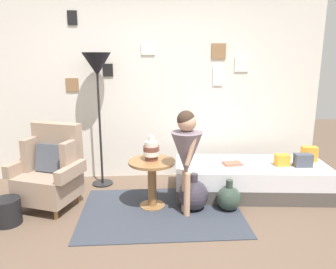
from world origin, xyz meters
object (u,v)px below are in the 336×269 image
at_px(floor_lamp, 97,71).
at_px(demijohn_far, 229,198).
at_px(side_table, 152,174).
at_px(book_on_daybed, 232,164).
at_px(armchair, 51,170).
at_px(daybed, 250,178).
at_px(magazine_basket, 7,211).
at_px(vase_striped, 151,150).
at_px(person_child, 186,149).
at_px(demijohn_near, 193,195).

distance_m(floor_lamp, demijohn_far, 2.27).
xyz_separation_m(side_table, book_on_daybed, (1.01, 0.28, 0.01)).
bearing_deg(armchair, daybed, 4.55).
xyz_separation_m(demijohn_far, magazine_basket, (-2.41, -0.16, -0.01)).
bearing_deg(side_table, magazine_basket, -168.52).
bearing_deg(magazine_basket, vase_striped, 12.64).
bearing_deg(armchair, vase_striped, -3.72).
relative_size(armchair, person_child, 0.82).
bearing_deg(daybed, person_child, -149.97).
height_order(demijohn_near, magazine_basket, demijohn_near).
bearing_deg(floor_lamp, person_child, -42.49).
xyz_separation_m(side_table, floor_lamp, (-0.67, 0.74, 1.14)).
bearing_deg(magazine_basket, person_child, 2.83).
bearing_deg(vase_striped, daybed, 11.99).
bearing_deg(demijohn_far, floor_lamp, 150.16).
bearing_deg(book_on_daybed, demijohn_near, -144.65).
bearing_deg(person_child, daybed, 30.03).
xyz_separation_m(floor_lamp, demijohn_far, (1.55, -0.89, -1.40)).
bearing_deg(book_on_daybed, armchair, -175.52).
distance_m(vase_striped, floor_lamp, 1.30).
relative_size(armchair, demijohn_far, 2.65).
xyz_separation_m(daybed, demijohn_far, (-0.39, -0.45, -0.05)).
distance_m(daybed, book_on_daybed, 0.33).
bearing_deg(floor_lamp, vase_striped, -46.58).
xyz_separation_m(daybed, vase_striped, (-1.27, -0.27, 0.48)).
relative_size(vase_striped, demijohn_far, 0.76).
xyz_separation_m(person_child, magazine_basket, (-1.90, -0.09, -0.62)).
bearing_deg(armchair, demijohn_near, -7.52).
bearing_deg(armchair, person_child, -11.88).
xyz_separation_m(vase_striped, magazine_basket, (-1.53, -0.34, -0.54)).
distance_m(armchair, floor_lamp, 1.37).
bearing_deg(daybed, magazine_basket, -167.66).
relative_size(armchair, book_on_daybed, 4.41).
relative_size(armchair, floor_lamp, 0.55).
height_order(side_table, floor_lamp, floor_lamp).
relative_size(daybed, side_table, 3.48).
distance_m(book_on_daybed, demijohn_near, 0.71).
xyz_separation_m(side_table, demijohn_near, (0.47, -0.11, -0.22)).
bearing_deg(armchair, floor_lamp, 51.86).
bearing_deg(demijohn_near, side_table, 166.89).
xyz_separation_m(person_child, demijohn_near, (0.10, 0.11, -0.58)).
bearing_deg(vase_striped, book_on_daybed, 13.62).
xyz_separation_m(daybed, floor_lamp, (-1.94, 0.44, 1.34)).
height_order(daybed, vase_striped, vase_striped).
bearing_deg(vase_striped, person_child, -33.57).
bearing_deg(person_child, side_table, 149.60).
height_order(armchair, daybed, armchair).
xyz_separation_m(armchair, floor_lamp, (0.50, 0.63, 1.11)).
distance_m(armchair, person_child, 1.61).
bearing_deg(side_table, floor_lamp, 132.36).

